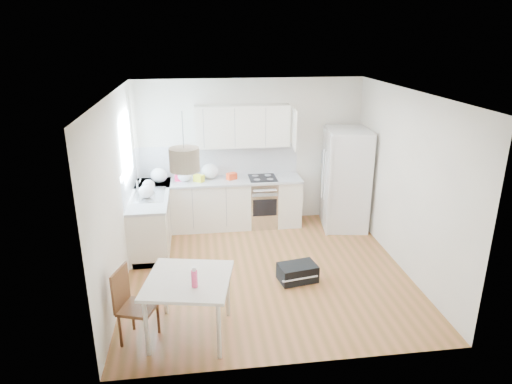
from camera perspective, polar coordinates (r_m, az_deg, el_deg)
The scene contains 29 objects.
floor at distance 7.13m, azimuth 1.31°, elevation -9.80°, with size 4.20×4.20×0.00m, color brown.
ceiling at distance 6.27m, azimuth 1.50°, elevation 12.27°, with size 4.20×4.20×0.00m, color white.
wall_back at distance 8.57m, azimuth -0.79°, elevation 5.04°, with size 4.20×4.20×0.00m, color white.
wall_left at distance 6.60m, azimuth -16.93°, elevation -0.29°, with size 4.20×4.20×0.00m, color white.
wall_right at distance 7.19m, azimuth 18.16°, elevation 1.21°, with size 4.20×4.20×0.00m, color white.
window_glassblock at distance 7.58m, azimuth -15.86°, elevation 5.48°, with size 0.02×1.00×1.00m, color #BFE0F9.
cabinets_back at distance 8.51m, azimuth -4.53°, elevation -1.55°, with size 3.00×0.60×0.88m, color silver.
cabinets_left at distance 7.99m, azimuth -12.91°, elevation -3.46°, with size 0.60×1.80×0.88m, color silver.
counter_back at distance 8.36m, azimuth -4.61°, elevation 1.39°, with size 3.02×0.64×0.04m, color #B1B3B6.
counter_left at distance 7.83m, azimuth -13.17°, elevation -0.35°, with size 0.64×1.82×0.04m, color #B1B3B6.
backsplash_back at distance 8.55m, azimuth -4.78°, elevation 3.97°, with size 3.00×0.01×0.58m, color white.
backsplash_left at distance 7.77m, azimuth -15.50°, elevation 1.71°, with size 0.01×1.80×0.58m, color white.
upper_cabinets at distance 8.28m, azimuth -1.71°, elevation 8.25°, with size 1.70×0.32×0.75m, color silver.
range_oven at distance 8.59m, azimuth 0.81°, elevation -1.30°, with size 0.50×0.61×0.88m, color silver, non-canonical shape.
sink at distance 7.77m, azimuth -13.21°, elevation -0.37°, with size 0.50×0.80×0.16m, color silver, non-canonical shape.
refrigerator at distance 8.55m, azimuth 11.22°, elevation 1.63°, with size 0.88×0.92×1.84m, color white, non-canonical shape.
dining_table at distance 5.50m, azimuth -8.44°, elevation -11.44°, with size 1.14×1.14×0.76m.
dining_chair at distance 5.64m, azimuth -14.56°, elevation -13.64°, with size 0.39×0.39×0.93m, color #4C2716, non-canonical shape.
drink_bottle at distance 5.23m, azimuth -7.72°, elevation -10.50°, with size 0.07×0.07×0.25m, color #E84071.
gym_bag at distance 6.85m, azimuth 5.21°, elevation -9.99°, with size 0.55×0.36×0.25m, color black.
pendant_lamp at distance 4.98m, azimuth -8.94°, elevation 4.03°, with size 0.33×0.33×0.26m, color #B7A68D.
grocery_bag_a at distance 8.33m, azimuth -12.04°, elevation 2.06°, with size 0.30×0.25×0.27m, color white.
grocery_bag_b at distance 8.29m, azimuth -8.91°, elevation 2.03°, with size 0.25×0.21×0.23m, color white.
grocery_bag_c at distance 8.40m, azimuth -5.80°, elevation 2.60°, with size 0.31×0.27×0.28m, color white.
grocery_bag_d at distance 7.95m, azimuth -13.28°, elevation 0.84°, with size 0.21×0.18×0.19m, color white.
grocery_bag_e at distance 7.61m, azimuth -13.59°, elevation 0.05°, with size 0.24×0.20×0.22m, color white.
snack_orange at distance 8.35m, azimuth -3.06°, elevation 1.99°, with size 0.18×0.11×0.12m, color red.
snack_yellow at distance 8.29m, azimuth -7.15°, elevation 1.73°, with size 0.18×0.11×0.12m, color yellow.
snack_red at distance 8.38m, azimuth -9.54°, elevation 1.79°, with size 0.17×0.11×0.12m, color #D61A47.
Camera 1 is at (-0.98, -6.14, 3.49)m, focal length 32.00 mm.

